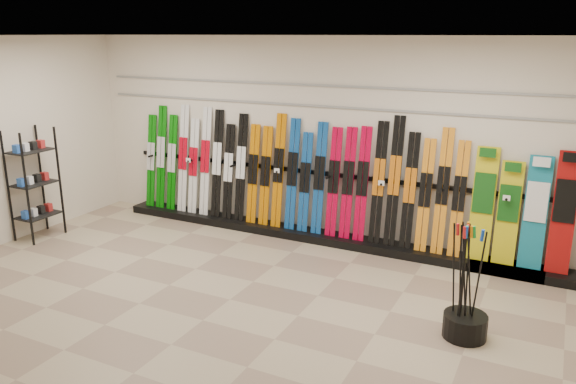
% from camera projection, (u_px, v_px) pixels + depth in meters
% --- Properties ---
extents(floor, '(8.00, 8.00, 0.00)m').
position_uv_depth(floor, '(230.00, 300.00, 6.61)').
color(floor, gray).
rests_on(floor, ground).
extents(back_wall, '(8.00, 0.00, 8.00)m').
position_uv_depth(back_wall, '(317.00, 139.00, 8.36)').
color(back_wall, beige).
rests_on(back_wall, floor).
extents(ceiling, '(8.00, 8.00, 0.00)m').
position_uv_depth(ceiling, '(222.00, 36.00, 5.79)').
color(ceiling, silver).
rests_on(ceiling, back_wall).
extents(ski_rack_base, '(8.00, 0.40, 0.12)m').
position_uv_depth(ski_rack_base, '(323.00, 237.00, 8.46)').
color(ski_rack_base, black).
rests_on(ski_rack_base, floor).
extents(skis, '(5.36, 0.28, 1.82)m').
position_uv_depth(skis, '(285.00, 175.00, 8.57)').
color(skis, '#076506').
rests_on(skis, ski_rack_base).
extents(snowboards, '(1.24, 0.24, 1.53)m').
position_uv_depth(snowboards, '(522.00, 211.00, 7.15)').
color(snowboards, gold).
rests_on(snowboards, ski_rack_base).
extents(accessory_rack, '(0.40, 0.60, 1.68)m').
position_uv_depth(accessory_rack, '(34.00, 184.00, 8.43)').
color(accessory_rack, black).
rests_on(accessory_rack, floor).
extents(pole_bin, '(0.45, 0.45, 0.25)m').
position_uv_depth(pole_bin, '(465.00, 326.00, 5.77)').
color(pole_bin, black).
rests_on(pole_bin, floor).
extents(ski_poles, '(0.35, 0.25, 1.18)m').
position_uv_depth(ski_poles, '(464.00, 281.00, 5.68)').
color(ski_poles, black).
rests_on(ski_poles, pole_bin).
extents(slatwall_rail_0, '(7.60, 0.02, 0.03)m').
position_uv_depth(slatwall_rail_0, '(317.00, 106.00, 8.20)').
color(slatwall_rail_0, gray).
rests_on(slatwall_rail_0, back_wall).
extents(slatwall_rail_1, '(7.60, 0.02, 0.03)m').
position_uv_depth(slatwall_rail_1, '(317.00, 85.00, 8.12)').
color(slatwall_rail_1, gray).
rests_on(slatwall_rail_1, back_wall).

